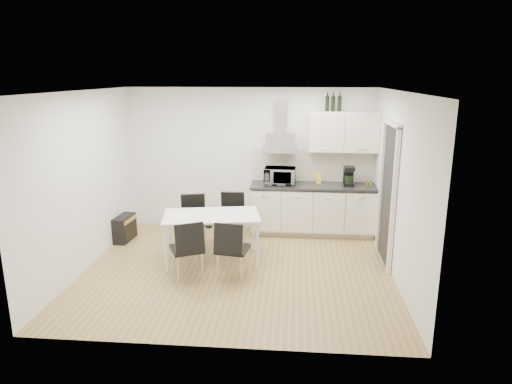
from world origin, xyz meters
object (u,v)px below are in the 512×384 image
chair_near_left (187,249)px  chair_near_right (233,250)px  floor_speaker (207,219)px  chair_far_right (232,220)px  dining_table (211,220)px  kitchenette (315,189)px  chair_far_left (194,222)px  guitar_amp (125,228)px

chair_near_left → chair_near_right: bearing=-22.5°
chair_near_left → chair_near_right: 0.65m
chair_near_right → floor_speaker: chair_near_right is taller
chair_far_right → chair_near_right: size_ratio=1.00×
dining_table → floor_speaker: dining_table is taller
kitchenette → dining_table: bearing=-138.6°
chair_near_left → floor_speaker: (-0.16, 2.26, -0.29)m
chair_near_right → kitchenette: bearing=68.6°
kitchenette → dining_table: size_ratio=1.61×
chair_far_left → guitar_amp: size_ratio=1.62×
chair_near_right → chair_far_right: bearing=107.7°
chair_far_right → guitar_amp: chair_far_right is taller
chair_near_left → guitar_amp: chair_near_left is taller
chair_far_left → dining_table: bearing=110.7°
dining_table → guitar_amp: (-1.68, 0.76, -0.45)m
dining_table → chair_near_right: (0.41, -0.62, -0.23)m
dining_table → chair_far_left: (-0.40, 0.54, -0.23)m
dining_table → chair_near_right: 0.78m
kitchenette → dining_table: 2.16m
dining_table → chair_near_left: chair_near_left is taller
kitchenette → chair_far_right: 1.62m
dining_table → floor_speaker: size_ratio=5.08×
floor_speaker → guitar_amp: bearing=-143.2°
chair_near_left → guitar_amp: (-1.45, 1.43, -0.22)m
chair_far_left → chair_near_right: bearing=109.4°
kitchenette → dining_table: kitchenette is taller
kitchenette → chair_near_left: 2.82m
dining_table → chair_near_right: chair_near_right is taller
chair_far_right → floor_speaker: size_ratio=2.85×
chair_near_right → guitar_amp: size_ratio=1.62×
dining_table → floor_speaker: 1.72m
kitchenette → chair_near_left: bearing=-131.5°
chair_near_left → guitar_amp: bearing=108.6°
chair_far_right → chair_near_left: same height
dining_table → guitar_amp: bearing=145.0°
chair_far_left → guitar_amp: chair_far_left is taller
floor_speaker → chair_far_right: bearing=-51.0°
chair_far_right → chair_near_right: (0.20, -1.35, 0.00)m
chair_near_right → guitar_amp: bearing=155.7°
chair_near_left → kitchenette: bearing=21.7°
guitar_amp → floor_speaker: size_ratio=1.76×
chair_far_left → chair_near_left: bearing=82.3°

